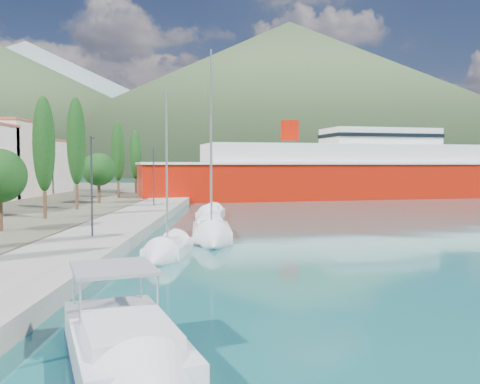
{
  "coord_description": "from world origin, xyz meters",
  "views": [
    {
      "loc": [
        -0.13,
        -17.83,
        5.17
      ],
      "look_at": [
        0.0,
        14.0,
        3.5
      ],
      "focal_mm": 40.0,
      "sensor_mm": 36.0,
      "label": 1
    }
  ],
  "objects": [
    {
      "name": "ferry",
      "position": [
        16.11,
        63.95,
        3.72
      ],
      "size": [
        62.83,
        27.3,
        12.22
      ],
      "color": "#A81204",
      "rests_on": "ground"
    },
    {
      "name": "sailboat_mid",
      "position": [
        -1.81,
        17.14,
        0.33
      ],
      "size": [
        3.27,
        9.88,
        13.99
      ],
      "color": "silver",
      "rests_on": "ground"
    },
    {
      "name": "tree_row",
      "position": [
        -15.97,
        31.66,
        5.87
      ],
      "size": [
        3.77,
        63.66,
        11.03
      ],
      "color": "#47301E",
      "rests_on": "land_strip"
    },
    {
      "name": "sailboat_far",
      "position": [
        -2.82,
        31.88,
        0.31
      ],
      "size": [
        2.74,
        7.47,
        10.82
      ],
      "color": "silver",
      "rests_on": "ground"
    },
    {
      "name": "sailboat_near",
      "position": [
        -4.22,
        10.94,
        0.28
      ],
      "size": [
        2.49,
        7.16,
        10.14
      ],
      "color": "silver",
      "rests_on": "ground"
    },
    {
      "name": "lamp_posts",
      "position": [
        -9.0,
        15.35,
        4.08
      ],
      "size": [
        0.15,
        46.02,
        6.06
      ],
      "color": "#2D2D33",
      "rests_on": "quay"
    },
    {
      "name": "hills_far",
      "position": [
        138.59,
        618.73,
        77.39
      ],
      "size": [
        1480.0,
        900.0,
        180.0
      ],
      "color": "gray",
      "rests_on": "ground"
    },
    {
      "name": "ground",
      "position": [
        0.0,
        120.0,
        0.0
      ],
      "size": [
        1400.0,
        1400.0,
        0.0
      ],
      "primitive_type": "plane",
      "color": "#185C5D"
    },
    {
      "name": "hills_near",
      "position": [
        98.04,
        372.5,
        49.18
      ],
      "size": [
        1010.0,
        520.0,
        115.0
      ],
      "color": "#364A2C",
      "rests_on": "ground"
    },
    {
      "name": "quay",
      "position": [
        -9.0,
        26.0,
        0.4
      ],
      "size": [
        5.0,
        88.0,
        0.8
      ],
      "primitive_type": "cube",
      "color": "gray",
      "rests_on": "ground"
    },
    {
      "name": "motor_cruiser",
      "position": [
        -2.38,
        -6.41,
        0.51
      ],
      "size": [
        5.29,
        8.72,
        3.1
      ],
      "color": "black",
      "rests_on": "ground"
    }
  ]
}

